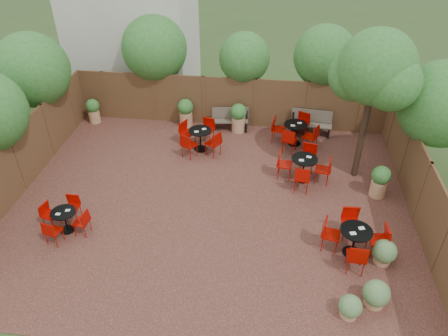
# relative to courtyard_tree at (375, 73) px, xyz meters

# --- Properties ---
(ground) EXTENTS (80.00, 80.00, 0.00)m
(ground) POSITION_rel_courtyard_tree_xyz_m (-4.54, -2.04, -3.63)
(ground) COLOR #354F23
(ground) RESTS_ON ground
(courtyard_paving) EXTENTS (12.00, 10.00, 0.02)m
(courtyard_paving) POSITION_rel_courtyard_tree_xyz_m (-4.54, -2.04, -3.62)
(courtyard_paving) COLOR #351D15
(courtyard_paving) RESTS_ON ground
(fence_back) EXTENTS (12.00, 0.08, 2.00)m
(fence_back) POSITION_rel_courtyard_tree_xyz_m (-4.54, 2.96, -2.63)
(fence_back) COLOR #4E341D
(fence_back) RESTS_ON ground
(fence_left) EXTENTS (0.08, 10.00, 2.00)m
(fence_left) POSITION_rel_courtyard_tree_xyz_m (-10.54, -2.04, -2.63)
(fence_left) COLOR #4E341D
(fence_left) RESTS_ON ground
(fence_right) EXTENTS (0.08, 10.00, 2.00)m
(fence_right) POSITION_rel_courtyard_tree_xyz_m (1.46, -2.04, -2.63)
(fence_right) COLOR #4E341D
(fence_right) RESTS_ON ground
(overhang_foliage) EXTENTS (15.89, 10.77, 2.61)m
(overhang_foliage) POSITION_rel_courtyard_tree_xyz_m (-6.59, 0.39, -0.89)
(overhang_foliage) COLOR #2A6A22
(overhang_foliage) RESTS_ON ground
(courtyard_tree) EXTENTS (2.49, 2.39, 4.89)m
(courtyard_tree) POSITION_rel_courtyard_tree_xyz_m (0.00, 0.00, 0.00)
(courtyard_tree) COLOR black
(courtyard_tree) RESTS_ON courtyard_paving
(park_bench_left) EXTENTS (1.46, 0.64, 0.87)m
(park_bench_left) POSITION_rel_courtyard_tree_xyz_m (-4.46, 2.58, -3.16)
(park_bench_left) COLOR brown
(park_bench_left) RESTS_ON courtyard_paving
(park_bench_right) EXTENTS (1.57, 0.65, 0.95)m
(park_bench_right) POSITION_rel_courtyard_tree_xyz_m (-1.34, 2.59, -3.12)
(park_bench_right) COLOR brown
(park_bench_right) RESTS_ON courtyard_paving
(bistro_tables) EXTENTS (9.42, 7.12, 0.95)m
(bistro_tables) POSITION_rel_courtyard_tree_xyz_m (-3.10, -0.77, -3.14)
(bistro_tables) COLOR black
(bistro_tables) RESTS_ON courtyard_paving
(planters) EXTENTS (11.08, 4.30, 1.15)m
(planters) POSITION_rel_courtyard_tree_xyz_m (-4.72, 1.69, -3.02)
(planters) COLOR tan
(planters) RESTS_ON courtyard_paving
(low_shrubs) EXTENTS (1.64, 2.35, 0.68)m
(low_shrubs) POSITION_rel_courtyard_tree_xyz_m (-0.18, -4.82, -3.29)
(low_shrubs) COLOR tan
(low_shrubs) RESTS_ON courtyard_paving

